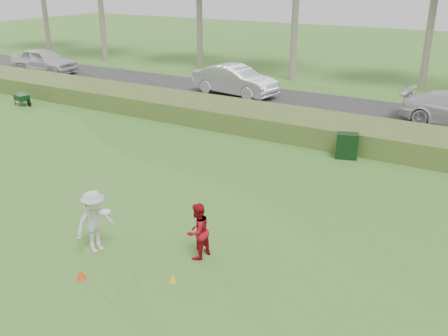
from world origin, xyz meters
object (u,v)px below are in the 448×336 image
Objects in this scene: cone_yellow at (173,278)px; car_mid at (235,80)px; cone_orange at (81,274)px; car_left at (44,61)px; player_red at (198,231)px; player_white at (95,221)px; utility_cabinet at (347,146)px.

car_mid is (-8.07, 17.18, 0.81)m from cone_yellow.
cone_orange is 27.22m from car_left.
player_red reaches higher than cone_orange.
car_left is (-20.51, 16.02, 0.07)m from player_white.
car_mid is (-7.97, 15.95, 0.17)m from player_red.
cone_yellow is at bearing -81.63° from player_white.
player_red is at bearing -145.89° from car_mid.
player_red is 0.30× the size of car_left.
car_left is (-21.11, 17.16, 0.79)m from cone_orange.
cone_yellow is 10.27m from utility_cabinet.
car_mid reaches higher than cone_orange.
car_left reaches higher than player_red.
cone_orange is (-1.84, -2.22, -0.62)m from player_red.
car_left is at bearing -115.41° from player_red.
utility_cabinet is 0.19× the size of car_mid.
player_white is at bearing 176.24° from cone_yellow.
cone_yellow is (2.54, -0.17, -0.74)m from player_white.
car_left is at bearing 147.19° from utility_cabinet.
player_white is 2.65m from cone_yellow.
cone_yellow is (0.10, -1.23, -0.64)m from player_red.
car_left is (-22.95, 14.95, 0.17)m from player_red.
utility_cabinet is 11.32m from car_mid.
cone_orange is 0.05× the size of car_left.
car_left reaches higher than player_white.
player_red is 1.48× the size of utility_cabinet.
car_mid is at bearing 108.66° from cone_orange.
car_left is (-23.05, 16.18, 0.81)m from cone_yellow.
car_mid is (14.98, 1.00, -0.00)m from car_left.
cone_orange reaches higher than cone_yellow.
cone_yellow is 19.00m from car_mid.
player_white is 1.13× the size of player_red.
car_mid is at bearing -145.78° from player_red.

